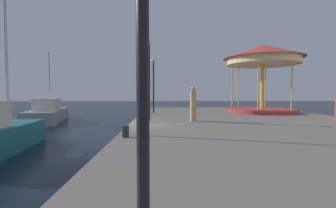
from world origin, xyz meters
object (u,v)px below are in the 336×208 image
object	(u,v)px
carousel	(263,62)
bollard_center	(144,118)
lamp_post_mid_promenade	(149,65)
bollard_south	(125,131)
lamp_post_far_end	(153,75)
person_near_carousel	(193,105)
sailboat_grey	(48,113)

from	to	relation	value
carousel	bollard_center	xyz separation A→B (m)	(-8.87, -5.98, -3.75)
lamp_post_mid_promenade	bollard_south	bearing A→B (deg)	-96.34
lamp_post_mid_promenade	lamp_post_far_end	world-z (taller)	lamp_post_mid_promenade
lamp_post_mid_promenade	person_near_carousel	bearing A→B (deg)	-8.59
lamp_post_mid_promenade	bollard_south	size ratio (longest dim) A/B	11.13
carousel	lamp_post_mid_promenade	bearing A→B (deg)	-148.12
carousel	bollard_center	distance (m)	11.33
sailboat_grey	lamp_post_far_end	size ratio (longest dim) A/B	1.68
carousel	bollard_south	world-z (taller)	carousel
bollard_center	carousel	bearing A→B (deg)	34.01
lamp_post_mid_promenade	bollard_center	world-z (taller)	lamp_post_mid_promenade
sailboat_grey	person_near_carousel	world-z (taller)	sailboat_grey
lamp_post_mid_promenade	lamp_post_far_end	bearing A→B (deg)	89.34
sailboat_grey	carousel	distance (m)	17.61
carousel	bollard_south	xyz separation A→B (m)	(-9.16, -10.29, -3.75)
sailboat_grey	bollard_south	bearing A→B (deg)	-54.44
lamp_post_far_end	bollard_center	size ratio (longest dim) A/B	10.56
lamp_post_far_end	bollard_center	world-z (taller)	lamp_post_far_end
carousel	lamp_post_mid_promenade	xyz separation A→B (m)	(-8.61, -5.36, -0.92)
sailboat_grey	carousel	bearing A→B (deg)	-2.83
sailboat_grey	bollard_center	bearing A→B (deg)	-39.59
sailboat_grey	lamp_post_far_end	world-z (taller)	sailboat_grey
bollard_south	person_near_carousel	bearing A→B (deg)	57.42
carousel	person_near_carousel	bearing A→B (deg)	-137.49
carousel	lamp_post_mid_promenade	size ratio (longest dim) A/B	1.36
sailboat_grey	person_near_carousel	xyz separation A→B (m)	(10.89, -6.56, 0.96)
carousel	person_near_carousel	distance (m)	9.00
carousel	lamp_post_far_end	xyz separation A→B (m)	(-8.55, -0.00, -1.06)
carousel	lamp_post_far_end	bearing A→B (deg)	-179.97
bollard_center	person_near_carousel	world-z (taller)	person_near_carousel
carousel	lamp_post_far_end	size ratio (longest dim) A/B	1.44
lamp_post_mid_promenade	person_near_carousel	xyz separation A→B (m)	(2.38, -0.36, -2.15)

